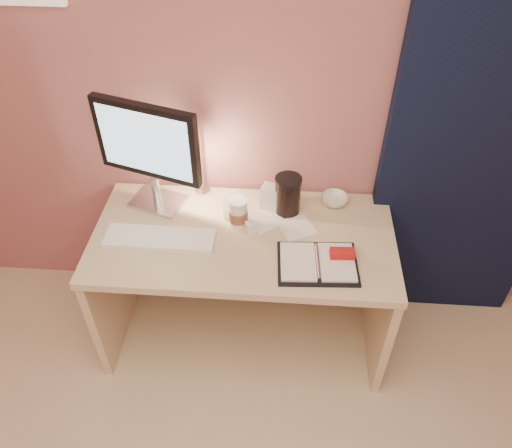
# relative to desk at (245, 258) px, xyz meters

# --- Properties ---
(room) EXTENTS (3.50, 3.50, 3.50)m
(room) POSITION_rel_desk_xyz_m (0.95, 0.24, 0.63)
(room) COLOR #C6B28E
(room) RESTS_ON ground
(desk) EXTENTS (1.40, 0.70, 0.73)m
(desk) POSITION_rel_desk_xyz_m (0.00, 0.00, 0.00)
(desk) COLOR #CFB492
(desk) RESTS_ON ground
(monitor) EXTENTS (0.50, 0.25, 0.55)m
(monitor) POSITION_rel_desk_xyz_m (-0.44, 0.13, 0.55)
(monitor) COLOR silver
(monitor) RESTS_ON desk
(keyboard) EXTENTS (0.50, 0.15, 0.02)m
(keyboard) POSITION_rel_desk_xyz_m (-0.38, -0.13, 0.24)
(keyboard) COLOR white
(keyboard) RESTS_ON desk
(planner) EXTENTS (0.36, 0.28, 0.05)m
(planner) POSITION_rel_desk_xyz_m (0.35, -0.23, 0.24)
(planner) COLOR black
(planner) RESTS_ON desk
(paper_a) EXTENTS (0.22, 0.22, 0.00)m
(paper_a) POSITION_rel_desk_xyz_m (0.09, 0.04, 0.23)
(paper_a) COLOR silver
(paper_a) RESTS_ON desk
(paper_c) EXTENTS (0.20, 0.20, 0.00)m
(paper_c) POSITION_rel_desk_xyz_m (0.25, -0.00, 0.23)
(paper_c) COLOR silver
(paper_c) RESTS_ON desk
(coffee_cup) EXTENTS (0.09, 0.09, 0.14)m
(coffee_cup) POSITION_rel_desk_xyz_m (-0.03, 0.00, 0.29)
(coffee_cup) COLOR white
(coffee_cup) RESTS_ON desk
(clear_cup) EXTENTS (0.08, 0.08, 0.14)m
(clear_cup) POSITION_rel_desk_xyz_m (-0.07, 0.05, 0.30)
(clear_cup) COLOR white
(clear_cup) RESTS_ON desk
(bowl) EXTENTS (0.16, 0.16, 0.04)m
(bowl) POSITION_rel_desk_xyz_m (0.43, 0.19, 0.25)
(bowl) COLOR silver
(bowl) RESTS_ON desk
(lotion_bottle) EXTENTS (0.05, 0.05, 0.09)m
(lotion_bottle) POSITION_rel_desk_xyz_m (0.03, -0.05, 0.27)
(lotion_bottle) COLOR white
(lotion_bottle) RESTS_ON desk
(dark_jar) EXTENTS (0.12, 0.12, 0.17)m
(dark_jar) POSITION_rel_desk_xyz_m (0.20, 0.12, 0.31)
(dark_jar) COLOR black
(dark_jar) RESTS_ON desk
(product_box) EXTENTS (0.10, 0.09, 0.13)m
(product_box) POSITION_rel_desk_xyz_m (0.12, 0.13, 0.29)
(product_box) COLOR beige
(product_box) RESTS_ON desk
(desk_lamp) EXTENTS (0.09, 0.21, 0.34)m
(desk_lamp) POSITION_rel_desk_xyz_m (-0.23, 0.15, 0.44)
(desk_lamp) COLOR silver
(desk_lamp) RESTS_ON desk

